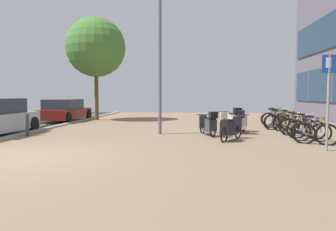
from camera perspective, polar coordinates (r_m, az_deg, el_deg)
ground at (r=8.04m, az=-16.25°, el=-7.79°), size 21.00×40.00×0.13m
bicycle_rack_00 at (r=10.91m, az=25.34°, el=-3.00°), size 1.26×0.70×0.99m
bicycle_rack_01 at (r=11.58m, az=24.63°, el=-2.69°), size 1.30×0.48×0.93m
bicycle_rack_02 at (r=12.23m, az=23.90°, el=-2.28°), size 1.33×0.50×0.97m
bicycle_rack_03 at (r=12.86m, az=22.71°, el=-1.97°), size 1.29×0.61×0.97m
bicycle_rack_04 at (r=13.52m, az=22.12°, el=-1.71°), size 1.17×0.68×0.95m
bicycle_rack_05 at (r=14.15m, az=21.19°, el=-1.39°), size 1.23×0.73×1.00m
bicycle_rack_06 at (r=14.75m, az=19.77°, el=-1.14°), size 1.42×0.47×1.01m
bicycle_rack_07 at (r=15.43m, az=19.50°, el=-1.03°), size 1.22×0.57×0.93m
bicycle_rack_08 at (r=16.08m, az=19.05°, el=-0.73°), size 1.29×0.61×1.01m
bicycle_rack_09 at (r=16.76m, az=18.70°, el=-0.63°), size 1.21×0.64×0.94m
scooter_near at (r=10.90m, az=11.21°, el=-2.41°), size 0.97×1.56×0.84m
scooter_mid at (r=11.99m, az=7.53°, el=-1.62°), size 0.78×1.70×0.98m
scooter_far at (r=14.01m, az=11.62°, el=-0.79°), size 0.91×1.73×1.04m
scooter_extra at (r=13.08m, az=13.31°, el=-1.24°), size 0.71×1.66×0.99m
parked_car_far at (r=19.71m, az=-18.39°, el=0.87°), size 1.96×4.38×1.30m
parking_sign at (r=9.73m, az=27.24°, el=3.80°), size 0.40×0.07×2.67m
lamp_post at (r=12.59m, az=-1.51°, el=12.45°), size 0.20×0.52×6.28m
street_tree at (r=20.07m, az=-13.05°, el=12.02°), size 3.63×3.63×6.29m
bollard_far at (r=13.06m, az=-24.28°, el=-1.58°), size 0.12×0.12×0.84m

